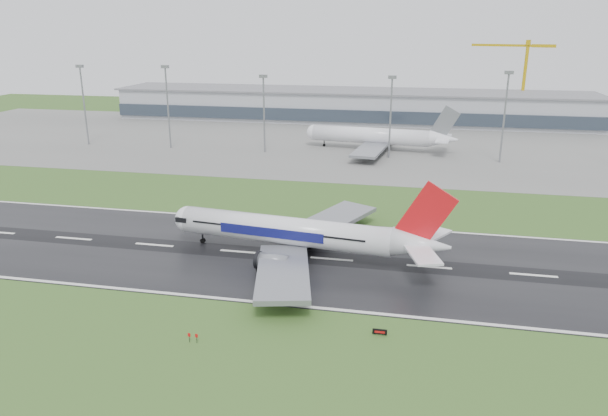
# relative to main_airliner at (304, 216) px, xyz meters

# --- Properties ---
(ground) EXTENTS (520.00, 520.00, 0.00)m
(ground) POSITION_rel_main_airliner_xyz_m (-13.89, -0.46, -8.99)
(ground) COLOR #30541E
(ground) RESTS_ON ground
(runway) EXTENTS (400.00, 45.00, 0.10)m
(runway) POSITION_rel_main_airliner_xyz_m (-13.89, -0.46, -8.94)
(runway) COLOR black
(runway) RESTS_ON ground
(apron) EXTENTS (400.00, 130.00, 0.08)m
(apron) POSITION_rel_main_airliner_xyz_m (-13.89, 124.54, -8.95)
(apron) COLOR slate
(apron) RESTS_ON ground
(terminal) EXTENTS (240.00, 36.00, 15.00)m
(terminal) POSITION_rel_main_airliner_xyz_m (-13.89, 184.54, -1.49)
(terminal) COLOR #9A9DA5
(terminal) RESTS_ON ground
(main_airliner) EXTENTS (66.74, 64.24, 17.79)m
(main_airliner) POSITION_rel_main_airliner_xyz_m (0.00, 0.00, 0.00)
(main_airliner) COLOR white
(main_airliner) RESTS_ON runway
(parked_airliner) EXTENTS (67.30, 63.63, 17.87)m
(parked_airliner) POSITION_rel_main_airliner_xyz_m (6.20, 112.59, 0.02)
(parked_airliner) COLOR white
(parked_airliner) RESTS_ON apron
(tower_crane) EXTENTS (39.34, 15.99, 40.78)m
(tower_crane) POSITION_rel_main_airliner_xyz_m (72.97, 199.54, 11.40)
(tower_crane) COLOR #BF9A0B
(tower_crane) RESTS_ON ground
(runway_sign) EXTENTS (2.31, 0.40, 1.04)m
(runway_sign) POSITION_rel_main_airliner_xyz_m (18.28, -29.03, -8.47)
(runway_sign) COLOR black
(runway_sign) RESTS_ON ground
(floodmast_0) EXTENTS (0.64, 0.64, 31.05)m
(floodmast_0) POSITION_rel_main_airliner_xyz_m (-111.73, 99.54, 6.53)
(floodmast_0) COLOR gray
(floodmast_0) RESTS_ON ground
(floodmast_1) EXTENTS (0.64, 0.64, 31.33)m
(floodmast_1) POSITION_rel_main_airliner_xyz_m (-75.19, 99.54, 6.67)
(floodmast_1) COLOR gray
(floodmast_1) RESTS_ON ground
(floodmast_2) EXTENTS (0.64, 0.64, 28.36)m
(floodmast_2) POSITION_rel_main_airliner_xyz_m (-35.98, 99.54, 5.19)
(floodmast_2) COLOR gray
(floodmast_2) RESTS_ON ground
(floodmast_3) EXTENTS (0.64, 0.64, 28.80)m
(floodmast_3) POSITION_rel_main_airliner_xyz_m (11.87, 99.54, 5.41)
(floodmast_3) COLOR gray
(floodmast_3) RESTS_ON ground
(floodmast_4) EXTENTS (0.64, 0.64, 31.02)m
(floodmast_4) POSITION_rel_main_airliner_xyz_m (51.42, 99.54, 6.52)
(floodmast_4) COLOR gray
(floodmast_4) RESTS_ON ground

